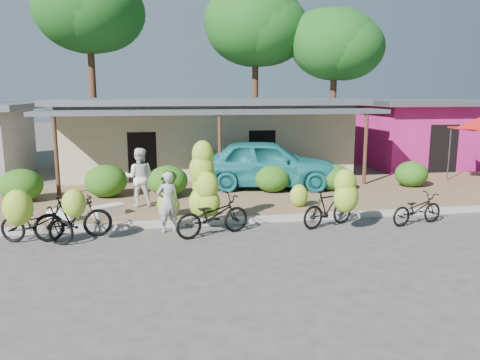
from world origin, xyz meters
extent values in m
plane|color=#413E3C|center=(0.00, 0.00, 0.00)|extent=(100.00, 100.00, 0.00)
cube|color=olive|center=(0.00, 5.00, 0.06)|extent=(60.00, 6.00, 0.12)
cube|color=#A8A399|center=(0.00, 2.00, 0.07)|extent=(60.00, 0.25, 0.15)
cube|color=beige|center=(0.00, 11.00, 1.55)|extent=(12.00, 6.00, 3.10)
cube|color=slate|center=(0.00, 11.00, 3.23)|extent=(13.00, 7.00, 0.25)
cube|color=black|center=(0.00, 8.05, 1.10)|extent=(1.40, 0.12, 2.20)
cube|color=slate|center=(0.00, 7.00, 2.90)|extent=(13.00, 2.00, 0.15)
cylinder|color=#532F21|center=(-5.60, 6.10, 1.43)|extent=(0.14, 0.14, 2.85)
cylinder|color=#532F21|center=(0.00, 6.10, 1.43)|extent=(0.14, 0.14, 2.85)
cylinder|color=#532F21|center=(5.60, 6.10, 1.43)|extent=(0.14, 0.14, 2.85)
cube|color=#CB1F80|center=(10.50, 11.00, 1.50)|extent=(5.00, 5.00, 3.00)
cube|color=slate|center=(10.50, 11.00, 3.12)|extent=(6.00, 6.00, 0.25)
cube|color=black|center=(10.50, 8.55, 1.10)|extent=(1.40, 0.12, 2.20)
cylinder|color=#532F21|center=(-5.50, 16.00, 4.16)|extent=(0.36, 0.36, 8.32)
ellipsoid|color=#114514|center=(-5.50, 16.00, 7.86)|extent=(5.61, 5.61, 4.49)
ellipsoid|color=#114514|center=(-6.00, 16.30, 8.16)|extent=(4.77, 4.77, 3.82)
cylinder|color=#532F21|center=(3.50, 16.50, 3.87)|extent=(0.36, 0.36, 7.74)
ellipsoid|color=#114514|center=(3.50, 16.50, 7.31)|extent=(5.68, 5.68, 4.54)
ellipsoid|color=#114514|center=(3.00, 16.80, 7.61)|extent=(4.82, 4.82, 3.86)
cylinder|color=#532F21|center=(7.50, 14.50, 3.27)|extent=(0.36, 0.36, 6.54)
ellipsoid|color=#114514|center=(7.50, 14.50, 6.18)|extent=(4.82, 4.82, 3.86)
ellipsoid|color=#114514|center=(7.00, 14.80, 6.48)|extent=(4.10, 4.10, 3.28)
ellipsoid|color=#1D5212|center=(-6.60, 5.34, 0.65)|extent=(1.37, 1.23, 1.07)
ellipsoid|color=#1D5212|center=(-3.96, 5.55, 0.67)|extent=(1.42, 1.27, 1.10)
ellipsoid|color=#1D5212|center=(-1.90, 5.31, 0.65)|extent=(1.36, 1.22, 1.06)
ellipsoid|color=#1D5212|center=(1.77, 5.34, 0.60)|extent=(1.24, 1.12, 0.97)
ellipsoid|color=#1D5212|center=(4.04, 5.20, 0.59)|extent=(1.21, 1.09, 0.95)
ellipsoid|color=#1D5212|center=(7.16, 5.38, 0.60)|extent=(1.23, 1.11, 0.96)
cylinder|color=#59595E|center=(9.31, 6.34, 1.17)|extent=(0.05, 0.05, 2.10)
imported|color=black|center=(-5.15, 1.07, 0.50)|extent=(2.02, 1.26, 1.00)
ellipsoid|color=#AEC631|center=(-5.36, 0.45, 1.06)|extent=(0.66, 0.56, 0.83)
imported|color=black|center=(-4.33, 1.26, 0.56)|extent=(1.94, 0.94, 1.12)
ellipsoid|color=#AEC631|center=(-4.18, 0.63, 1.07)|extent=(0.55, 0.47, 0.69)
imported|color=black|center=(-0.89, 0.96, 0.53)|extent=(2.12, 1.32, 1.05)
ellipsoid|color=#AEC631|center=(-1.12, 1.47, 0.76)|extent=(0.67, 0.57, 0.84)
ellipsoid|color=#AEC631|center=(-1.02, 1.50, 1.19)|extent=(0.66, 0.56, 0.82)
ellipsoid|color=#AEC631|center=(-1.10, 1.47, 1.64)|extent=(0.66, 0.56, 0.83)
ellipsoid|color=#AEC631|center=(-1.07, 1.48, 2.05)|extent=(0.56, 0.48, 0.70)
ellipsoid|color=#AEC631|center=(-0.96, 1.15, 0.82)|extent=(0.57, 0.49, 0.72)
ellipsoid|color=#AEC631|center=(-1.00, 1.14, 1.26)|extent=(0.59, 0.50, 0.74)
imported|color=black|center=(2.29, 1.20, 0.52)|extent=(1.77, 1.08, 1.03)
ellipsoid|color=#AEC631|center=(2.53, 0.60, 0.95)|extent=(0.65, 0.55, 0.81)
ellipsoid|color=#AEC631|center=(2.51, 0.64, 1.32)|extent=(0.58, 0.49, 0.73)
imported|color=black|center=(4.79, 0.98, 0.44)|extent=(1.76, 0.96, 0.88)
ellipsoid|color=#AEC631|center=(-1.99, 2.70, 0.48)|extent=(0.58, 0.49, 0.72)
ellipsoid|color=#AEC631|center=(-1.87, 2.67, 0.42)|extent=(0.47, 0.40, 0.59)
ellipsoid|color=#AEC631|center=(2.05, 3.07, 0.47)|extent=(0.56, 0.48, 0.71)
cube|color=silver|center=(-3.67, 3.03, 0.27)|extent=(0.93, 0.81, 0.30)
cube|color=silver|center=(-4.87, 2.74, 0.26)|extent=(0.84, 0.67, 0.28)
imported|color=#999999|center=(-2.00, 1.49, 0.81)|extent=(0.68, 0.54, 1.61)
imported|color=silver|center=(-2.79, 4.07, 1.03)|extent=(0.97, 0.80, 1.82)
imported|color=#1C777F|center=(1.76, 6.20, 1.02)|extent=(5.61, 3.10, 1.80)
camera|label=1|loc=(-2.24, -10.50, 3.61)|focal=35.00mm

